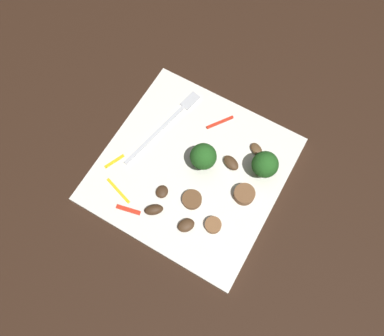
# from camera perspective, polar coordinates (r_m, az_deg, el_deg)

# --- Properties ---
(ground_plane) EXTENTS (1.40, 1.40, 0.00)m
(ground_plane) POSITION_cam_1_polar(r_m,az_deg,el_deg) (0.65, 0.00, -0.46)
(ground_plane) COLOR black
(plate) EXTENTS (0.29, 0.29, 0.01)m
(plate) POSITION_cam_1_polar(r_m,az_deg,el_deg) (0.64, 0.00, -0.23)
(plate) COLOR white
(plate) RESTS_ON ground_plane
(fork) EXTENTS (0.18, 0.05, 0.00)m
(fork) POSITION_cam_1_polar(r_m,az_deg,el_deg) (0.67, -3.64, 6.86)
(fork) COLOR silver
(fork) RESTS_ON plate
(broccoli_floret_0) EXTENTS (0.04, 0.04, 0.06)m
(broccoli_floret_0) POSITION_cam_1_polar(r_m,az_deg,el_deg) (0.60, 1.70, 1.72)
(broccoli_floret_0) COLOR #296420
(broccoli_floret_0) RESTS_ON plate
(broccoli_floret_1) EXTENTS (0.04, 0.04, 0.06)m
(broccoli_floret_1) POSITION_cam_1_polar(r_m,az_deg,el_deg) (0.61, 10.88, 0.51)
(broccoli_floret_1) COLOR #296420
(broccoli_floret_1) RESTS_ON plate
(sausage_slice_0) EXTENTS (0.04, 0.04, 0.02)m
(sausage_slice_0) POSITION_cam_1_polar(r_m,az_deg,el_deg) (0.62, 7.78, -4.01)
(sausage_slice_0) COLOR brown
(sausage_slice_0) RESTS_ON plate
(sausage_slice_1) EXTENTS (0.04, 0.04, 0.01)m
(sausage_slice_1) POSITION_cam_1_polar(r_m,az_deg,el_deg) (0.61, -0.01, -4.75)
(sausage_slice_1) COLOR brown
(sausage_slice_1) RESTS_ON plate
(sausage_slice_2) EXTENTS (0.03, 0.03, 0.01)m
(sausage_slice_2) POSITION_cam_1_polar(r_m,az_deg,el_deg) (0.60, 3.17, -8.54)
(sausage_slice_2) COLOR brown
(sausage_slice_2) RESTS_ON plate
(mushroom_0) EXTENTS (0.03, 0.03, 0.01)m
(mushroom_0) POSITION_cam_1_polar(r_m,az_deg,el_deg) (0.61, -5.74, -6.24)
(mushroom_0) COLOR #422B19
(mushroom_0) RESTS_ON plate
(mushroom_1) EXTENTS (0.03, 0.04, 0.01)m
(mushroom_1) POSITION_cam_1_polar(r_m,az_deg,el_deg) (0.63, 5.87, 0.78)
(mushroom_1) COLOR #4C331E
(mushroom_1) RESTS_ON plate
(mushroom_2) EXTENTS (0.03, 0.02, 0.01)m
(mushroom_2) POSITION_cam_1_polar(r_m,az_deg,el_deg) (0.62, -4.52, -3.56)
(mushroom_2) COLOR #422B19
(mushroom_2) RESTS_ON plate
(mushroom_3) EXTENTS (0.03, 0.03, 0.01)m
(mushroom_3) POSITION_cam_1_polar(r_m,az_deg,el_deg) (0.65, 9.63, 2.78)
(mushroom_3) COLOR brown
(mushroom_3) RESTS_ON plate
(mushroom_4) EXTENTS (0.03, 0.03, 0.01)m
(mushroom_4) POSITION_cam_1_polar(r_m,az_deg,el_deg) (0.60, -0.90, -8.58)
(mushroom_4) COLOR #4C331E
(mushroom_4) RESTS_ON plate
(pepper_strip_0) EXTENTS (0.04, 0.02, 0.00)m
(pepper_strip_0) POSITION_cam_1_polar(r_m,az_deg,el_deg) (0.65, -11.54, 0.99)
(pepper_strip_0) COLOR yellow
(pepper_strip_0) RESTS_ON plate
(pepper_strip_1) EXTENTS (0.02, 0.04, 0.00)m
(pepper_strip_1) POSITION_cam_1_polar(r_m,az_deg,el_deg) (0.62, -9.51, -6.20)
(pepper_strip_1) COLOR red
(pepper_strip_1) RESTS_ON plate
(pepper_strip_2) EXTENTS (0.02, 0.05, 0.00)m
(pepper_strip_2) POSITION_cam_1_polar(r_m,az_deg,el_deg) (0.63, -10.99, -3.37)
(pepper_strip_2) COLOR yellow
(pepper_strip_2) RESTS_ON plate
(pepper_strip_3) EXTENTS (0.04, 0.03, 0.00)m
(pepper_strip_3) POSITION_cam_1_polar(r_m,az_deg,el_deg) (0.67, 4.53, 6.67)
(pepper_strip_3) COLOR red
(pepper_strip_3) RESTS_ON plate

